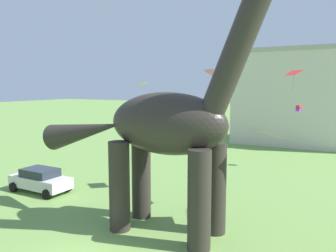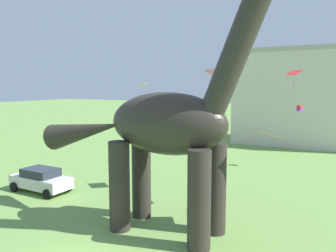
% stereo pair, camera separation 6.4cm
% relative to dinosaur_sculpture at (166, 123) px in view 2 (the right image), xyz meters
% --- Properties ---
extents(dinosaur_sculpture, '(13.82, 2.93, 14.45)m').
position_rel_dinosaur_sculpture_xyz_m(dinosaur_sculpture, '(0.00, 0.00, 0.00)').
color(dinosaur_sculpture, '#2D2823').
rests_on(dinosaur_sculpture, ground_plane).
extents(parked_sedan_left, '(4.23, 2.01, 1.55)m').
position_rel_dinosaur_sculpture_xyz_m(parked_sedan_left, '(-10.23, 1.39, -4.42)').
color(parked_sedan_left, silver).
rests_on(parked_sedan_left, ground_plane).
extents(kite_drifting, '(0.58, 0.71, 0.17)m').
position_rel_dinosaur_sculpture_xyz_m(kite_drifting, '(-5.25, 6.16, 1.84)').
color(kite_drifting, yellow).
extents(kite_near_high, '(0.97, 0.92, 1.06)m').
position_rel_dinosaur_sculpture_xyz_m(kite_near_high, '(4.82, 5.06, 2.41)').
color(kite_near_high, red).
extents(kite_far_right, '(0.46, 0.46, 0.49)m').
position_rel_dinosaur_sculpture_xyz_m(kite_far_right, '(3.67, 16.06, -0.11)').
color(kite_far_right, red).
extents(kite_far_left, '(1.49, 1.39, 1.64)m').
position_rel_dinosaur_sculpture_xyz_m(kite_far_left, '(-0.06, 6.24, 2.50)').
color(kite_far_left, pink).
extents(kite_high_left, '(1.84, 1.93, 0.38)m').
position_rel_dinosaur_sculpture_xyz_m(kite_high_left, '(4.13, 1.92, -0.39)').
color(kite_high_left, orange).
extents(background_building_block, '(15.29, 8.32, 11.21)m').
position_rel_dinosaur_sculpture_xyz_m(background_building_block, '(2.19, 29.52, 0.39)').
color(background_building_block, beige).
rests_on(background_building_block, ground_plane).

